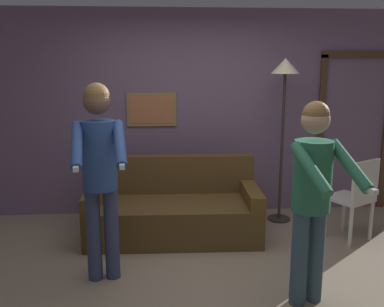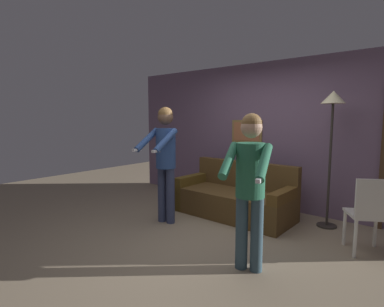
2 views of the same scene
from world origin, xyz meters
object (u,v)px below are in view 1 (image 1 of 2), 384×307
torchiere_lamp (285,86)px  dining_chair_distant (356,195)px  couch (174,212)px  person_standing_right (313,186)px  person_standing_left (100,164)px

torchiere_lamp → dining_chair_distant: (0.64, -0.70, -1.14)m
torchiere_lamp → dining_chair_distant: torchiere_lamp is taller
couch → person_standing_right: person_standing_right is taller
couch → dining_chair_distant: 2.01m
person_standing_left → person_standing_right: size_ratio=1.07×
couch → torchiere_lamp: size_ratio=0.96×
person_standing_right → person_standing_left: bearing=163.1°
torchiere_lamp → person_standing_left: 2.50m
dining_chair_distant → torchiere_lamp: bearing=132.6°
couch → person_standing_right: 1.95m
torchiere_lamp → person_standing_right: size_ratio=1.20×
person_standing_left → dining_chair_distant: (2.64, 0.68, -0.56)m
couch → dining_chair_distant: size_ratio=2.07×
person_standing_left → dining_chair_distant: person_standing_left is taller
couch → torchiere_lamp: 1.97m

